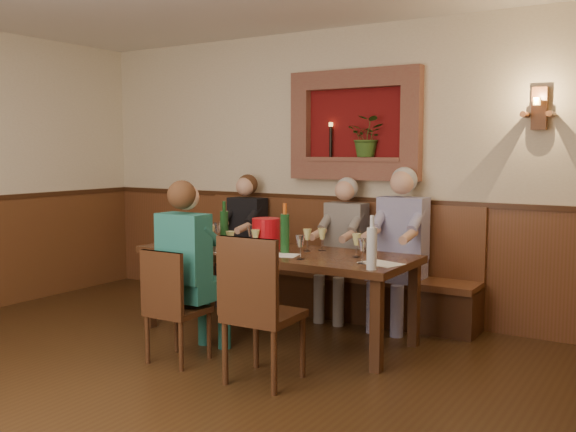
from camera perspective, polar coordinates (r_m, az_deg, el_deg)
name	(u,v)px	position (r m, az deg, el deg)	size (l,w,h in m)	color
ground_plane	(114,408)	(4.33, -15.24, -16.17)	(6.00, 6.00, 0.00)	#331E0E
room_shell	(105,103)	(4.02, -15.97, 9.64)	(6.04, 6.04, 2.82)	beige
wainscoting	(111,317)	(4.14, -15.46, -8.62)	(6.02, 6.02, 1.15)	#5A3419
wall_niche	(358,130)	(6.27, 6.21, 7.65)	(1.36, 0.30, 1.06)	#630E0E
wall_sconce	(539,109)	(5.74, 21.43, 8.81)	(0.25, 0.20, 0.35)	#5A3419
dining_table	(275,259)	(5.51, -1.16, -3.87)	(2.40, 0.90, 0.75)	#311D0E
bench	(327,280)	(6.37, 3.51, -5.72)	(3.00, 0.45, 1.11)	#381E0F
chair_near_left	(177,329)	(5.02, -9.86, -9.87)	(0.39, 0.39, 0.87)	#311D0E
chair_near_right	(263,339)	(4.53, -2.26, -10.90)	(0.48, 0.48, 1.04)	#311D0E
person_bench_left	(243,251)	(6.75, -4.06, -3.09)	(0.39, 0.48, 1.36)	black
person_bench_mid	(342,261)	(6.15, 4.80, -4.01)	(0.39, 0.48, 1.35)	#615959
person_bench_right	(398,262)	(5.90, 9.79, -4.01)	(0.43, 0.53, 1.46)	navy
person_chair_front	(192,284)	(5.08, -8.54, -5.99)	(0.40, 0.49, 1.38)	#185057
spittoon_bucket	(266,234)	(5.54, -1.97, -1.60)	(0.24, 0.24, 0.27)	red
wine_bottle_green_a	(285,232)	(5.36, -0.28, -1.47)	(0.10, 0.10, 0.42)	#19471E
wine_bottle_green_b	(224,227)	(5.82, -5.69, -0.99)	(0.09, 0.09, 0.40)	#19471E
water_bottle	(372,247)	(4.66, 7.46, -2.77)	(0.09, 0.09, 0.39)	silver
tasting_sheet_a	(190,245)	(5.91, -8.70, -2.52)	(0.31, 0.22, 0.00)	white
tasting_sheet_b	(281,255)	(5.27, -0.63, -3.49)	(0.28, 0.20, 0.00)	white
tasting_sheet_c	(381,263)	(4.93, 8.30, -4.19)	(0.31, 0.22, 0.00)	white
tasting_sheet_d	(236,253)	(5.39, -4.67, -3.28)	(0.31, 0.22, 0.00)	white
wine_glass_0	(179,235)	(5.90, -9.68, -1.64)	(0.08, 0.08, 0.19)	#DCDC83
wine_glass_1	(218,233)	(5.99, -6.28, -1.48)	(0.08, 0.08, 0.19)	white
wine_glass_2	(211,237)	(5.70, -6.85, -1.85)	(0.08, 0.08, 0.19)	#DCDC83
wine_glass_3	(251,236)	(5.69, -3.32, -1.83)	(0.08, 0.08, 0.19)	white
wine_glass_4	(256,241)	(5.43, -2.90, -2.21)	(0.08, 0.08, 0.19)	#DCDC83
wine_glass_5	(307,240)	(5.47, 1.72, -2.14)	(0.08, 0.08, 0.19)	#DCDC83
wine_glass_6	(300,247)	(5.06, 1.10, -2.79)	(0.08, 0.08, 0.19)	white
wine_glass_7	(357,245)	(5.19, 6.11, -2.61)	(0.08, 0.08, 0.19)	#DCDC83
wine_glass_8	(362,251)	(4.90, 6.62, -3.11)	(0.08, 0.08, 0.19)	white
wine_glass_9	(230,243)	(5.33, -5.14, -2.37)	(0.08, 0.08, 0.19)	#DCDC83
wine_glass_10	(322,239)	(5.51, 3.05, -2.08)	(0.08, 0.08, 0.19)	#DCDC83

